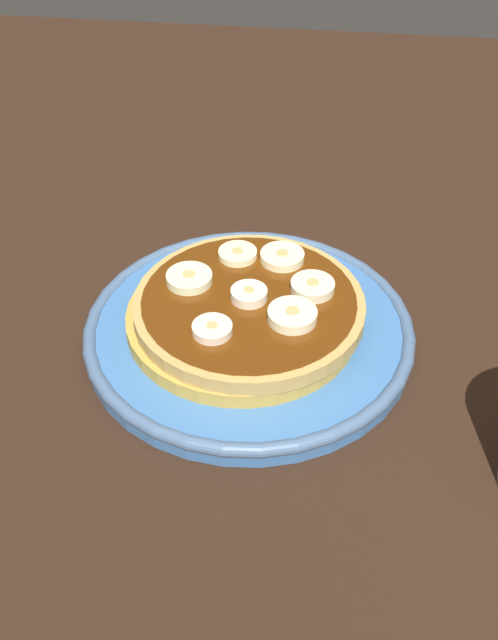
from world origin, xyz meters
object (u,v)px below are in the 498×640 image
at_px(plate, 249,330).
at_px(pancake_stack, 247,314).
at_px(banana_slice_5, 292,316).
at_px(banana_slice_4, 189,279).
at_px(banana_slice_1, 313,287).
at_px(banana_slice_3, 238,255).
at_px(banana_slice_0, 249,298).
at_px(banana_slice_2, 212,330).
at_px(banana_slice_6, 282,257).

distance_m(plate, pancake_stack, 0.02).
distance_m(plate, banana_slice_5, 0.05).
height_order(plate, banana_slice_4, banana_slice_4).
xyz_separation_m(pancake_stack, banana_slice_4, (-0.02, -0.05, 0.02)).
height_order(banana_slice_4, banana_slice_5, banana_slice_5).
bearing_deg(banana_slice_4, banana_slice_5, 67.73).
distance_m(pancake_stack, banana_slice_1, 0.05).
distance_m(plate, banana_slice_3, 0.06).
xyz_separation_m(banana_slice_0, banana_slice_1, (-0.02, 0.05, -0.00)).
bearing_deg(banana_slice_2, banana_slice_1, 130.83).
bearing_deg(banana_slice_3, banana_slice_2, -2.60).
height_order(banana_slice_0, banana_slice_3, banana_slice_0).
bearing_deg(banana_slice_5, banana_slice_1, 161.41).
bearing_deg(banana_slice_5, banana_slice_6, -168.52).
bearing_deg(pancake_stack, banana_slice_1, 111.76).
height_order(plate, banana_slice_5, banana_slice_5).
bearing_deg(banana_slice_6, banana_slice_2, -23.24).
distance_m(banana_slice_1, banana_slice_4, 0.09).
height_order(plate, banana_slice_6, banana_slice_6).
bearing_deg(banana_slice_4, banana_slice_0, 70.66).
xyz_separation_m(banana_slice_0, banana_slice_5, (0.02, 0.03, 0.00)).
relative_size(plate, banana_slice_4, 7.16).
bearing_deg(banana_slice_1, pancake_stack, -68.24).
relative_size(plate, banana_slice_5, 7.07).
bearing_deg(plate, banana_slice_6, 159.27).
xyz_separation_m(pancake_stack, banana_slice_2, (0.04, -0.02, 0.02)).
distance_m(banana_slice_4, banana_slice_5, 0.09).
relative_size(banana_slice_4, banana_slice_5, 0.99).
relative_size(banana_slice_1, banana_slice_4, 0.94).
bearing_deg(banana_slice_6, banana_slice_5, 11.48).
distance_m(banana_slice_1, banana_slice_5, 0.04).
bearing_deg(pancake_stack, banana_slice_3, -164.32).
bearing_deg(banana_slice_4, banana_slice_3, 139.93).
bearing_deg(banana_slice_5, banana_slice_4, -112.27).
distance_m(banana_slice_0, banana_slice_5, 0.04).
distance_m(pancake_stack, banana_slice_0, 0.02).
relative_size(plate, banana_slice_3, 8.20).
relative_size(pancake_stack, banana_slice_6, 5.25).
relative_size(banana_slice_4, banana_slice_6, 1.01).
bearing_deg(banana_slice_0, banana_slice_5, 63.75).
relative_size(pancake_stack, banana_slice_1, 5.53).
distance_m(banana_slice_2, banana_slice_4, 0.06).
distance_m(pancake_stack, banana_slice_4, 0.05).
relative_size(pancake_stack, banana_slice_2, 6.40).
xyz_separation_m(banana_slice_0, banana_slice_3, (-0.05, -0.02, -0.00)).
height_order(banana_slice_1, banana_slice_4, same).
height_order(banana_slice_0, banana_slice_5, same).
distance_m(banana_slice_1, banana_slice_2, 0.09).
relative_size(banana_slice_1, banana_slice_5, 0.93).
distance_m(banana_slice_4, banana_slice_6, 0.08).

